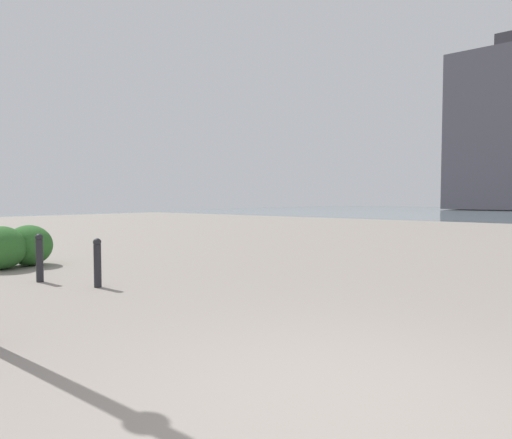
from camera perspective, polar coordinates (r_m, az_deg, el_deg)
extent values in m
cylinder|color=#232328|center=(7.73, -19.84, -5.69)|extent=(0.12, 0.12, 0.71)
sphere|color=#232328|center=(7.68, -19.89, -2.78)|extent=(0.13, 0.13, 0.13)
cylinder|color=#232328|center=(8.61, -26.23, -4.83)|extent=(0.12, 0.12, 0.74)
sphere|color=#232328|center=(8.57, -26.29, -2.09)|extent=(0.13, 0.13, 0.13)
ellipsoid|color=#2D6628|center=(10.83, -27.32, -2.98)|extent=(1.04, 0.93, 0.88)
ellipsoid|color=#2D6628|center=(10.51, -30.12, -3.19)|extent=(1.05, 0.94, 0.89)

